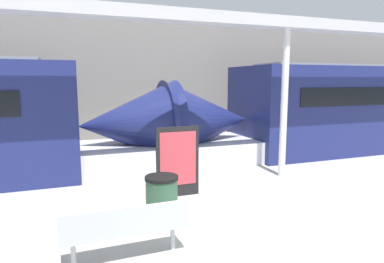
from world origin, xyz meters
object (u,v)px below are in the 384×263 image
Objects in this scene: bench_near at (126,227)px; poster_board at (178,161)px; train_left at (374,109)px; trash_bin at (162,199)px; support_column_near at (284,105)px.

poster_board reaches higher than bench_near.
train_left is at bearing 18.37° from poster_board.
trash_bin is at bearing -120.23° from poster_board.
poster_board is (1.58, 2.44, 0.29)m from bench_near.
train_left reaches higher than poster_board.
poster_board is 0.41× the size of support_column_near.
support_column_near reaches higher than bench_near.
train_left is 12.15m from bench_near.
bench_near is 5.86m from support_column_near.
trash_bin is at bearing -156.65° from train_left.
trash_bin is 4.59m from support_column_near.
poster_board is at bearing -161.63° from train_left.
trash_bin is (0.87, 1.21, -0.08)m from bench_near.
train_left is 6.50m from support_column_near.
train_left is 9.73m from poster_board.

